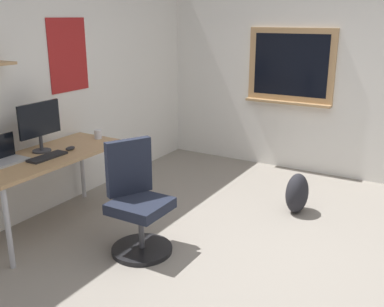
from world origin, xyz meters
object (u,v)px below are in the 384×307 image
at_px(keyboard, 47,157).
at_px(backpack, 297,193).
at_px(monitor_primary, 40,123).
at_px(desk, 48,162).
at_px(computer_mouse, 70,148).
at_px(laptop, 4,156).
at_px(office_chair, 137,205).
at_px(coffee_mug, 98,134).

bearing_deg(keyboard, backpack, -49.14).
distance_m(monitor_primary, backpack, 2.60).
height_order(desk, computer_mouse, computer_mouse).
bearing_deg(laptop, keyboard, -41.88).
xyz_separation_m(monitor_primary, backpack, (1.46, -2.00, -0.79)).
relative_size(keyboard, backpack, 0.89).
distance_m(laptop, computer_mouse, 0.59).
distance_m(office_chair, keyboard, 0.94).
relative_size(monitor_primary, keyboard, 1.25).
xyz_separation_m(keyboard, coffee_mug, (0.72, 0.05, 0.04)).
distance_m(coffee_mug, backpack, 2.13).
xyz_separation_m(desk, backpack, (1.50, -1.90, -0.45)).
xyz_separation_m(monitor_primary, coffee_mug, (0.61, -0.14, -0.22)).
xyz_separation_m(laptop, backpack, (1.83, -2.05, -0.57)).
relative_size(laptop, coffee_mug, 3.37).
bearing_deg(monitor_primary, desk, -109.57).
bearing_deg(desk, office_chair, -85.85).
bearing_deg(desk, keyboard, -132.61).
height_order(office_chair, computer_mouse, office_chair).
bearing_deg(office_chair, backpack, -33.48).
height_order(desk, backpack, desk).
relative_size(desk, coffee_mug, 16.27).
relative_size(office_chair, backpack, 2.29).
bearing_deg(keyboard, desk, 47.39).
relative_size(computer_mouse, backpack, 0.25).
height_order(computer_mouse, backpack, computer_mouse).
bearing_deg(computer_mouse, coffee_mug, 6.43).
bearing_deg(backpack, keyboard, 130.86).
distance_m(office_chair, computer_mouse, 0.94).
distance_m(keyboard, coffee_mug, 0.73).
height_order(monitor_primary, coffee_mug, monitor_primary).
distance_m(office_chair, monitor_primary, 1.21).
bearing_deg(coffee_mug, office_chair, -122.13).
bearing_deg(computer_mouse, office_chair, -98.86).
xyz_separation_m(office_chair, coffee_mug, (0.58, 0.92, 0.36)).
bearing_deg(keyboard, laptop, 138.12).
bearing_deg(monitor_primary, office_chair, -88.28).
relative_size(keyboard, computer_mouse, 3.56).
relative_size(office_chair, laptop, 3.06).
height_order(computer_mouse, coffee_mug, coffee_mug).
height_order(monitor_primary, backpack, monitor_primary).
bearing_deg(office_chair, monitor_primary, 91.72).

